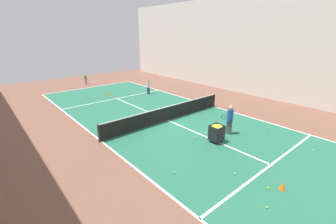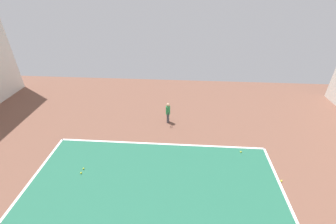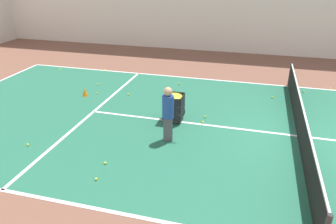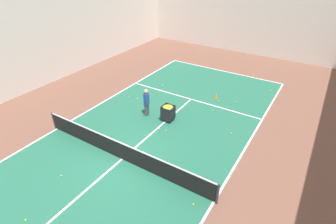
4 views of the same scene
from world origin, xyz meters
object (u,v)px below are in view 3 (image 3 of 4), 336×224
(tennis_net, at_px, (300,121))
(coach_at_net, at_px, (168,111))
(ball_cart, at_px, (174,102))
(training_cone_1, at_px, (85,92))

(tennis_net, xyz_separation_m, coach_at_net, (-1.28, 3.71, 0.45))
(ball_cart, bearing_deg, coach_at_net, -172.50)
(coach_at_net, bearing_deg, tennis_net, 6.19)
(ball_cart, distance_m, training_cone_1, 4.12)
(tennis_net, height_order, training_cone_1, tennis_net)
(coach_at_net, relative_size, training_cone_1, 5.14)
(coach_at_net, distance_m, training_cone_1, 4.88)
(tennis_net, height_order, ball_cart, tennis_net)
(coach_at_net, height_order, ball_cart, coach_at_net)
(coach_at_net, bearing_deg, ball_cart, 84.70)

